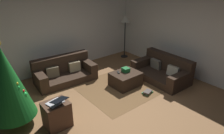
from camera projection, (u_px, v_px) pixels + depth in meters
name	position (u px, v px, depth m)	size (l,w,h in m)	color
ground_plane	(116.00, 112.00, 4.84)	(6.40, 6.40, 0.00)	brown
rear_partition	(53.00, 33.00, 6.53)	(6.40, 0.12, 2.60)	silver
corner_partition	(196.00, 36.00, 6.11)	(0.12, 6.40, 2.60)	silver
couch_left	(64.00, 72.00, 6.23)	(1.83, 0.97, 0.75)	#332319
couch_right	(163.00, 71.00, 6.32)	(1.02, 1.73, 0.75)	#332319
ottoman	(126.00, 79.00, 5.95)	(0.81, 0.66, 0.40)	#332319
gift_box	(126.00, 70.00, 5.93)	(0.19, 0.19, 0.12)	#19662D
tv_remote	(118.00, 72.00, 5.87)	(0.05, 0.16, 0.02)	black
christmas_tree	(8.00, 83.00, 4.03)	(0.93, 0.93, 1.89)	brown
side_table	(57.00, 115.00, 4.28)	(0.52, 0.44, 0.58)	#4C3323
laptop	(57.00, 102.00, 4.11)	(0.40, 0.46, 0.18)	silver
book_stack	(148.00, 92.00, 5.58)	(0.32, 0.26, 0.09)	#387A47
corner_lamp	(125.00, 22.00, 7.61)	(0.36, 0.36, 1.64)	black
area_rug	(125.00, 85.00, 6.03)	(2.60, 2.00, 0.01)	brown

